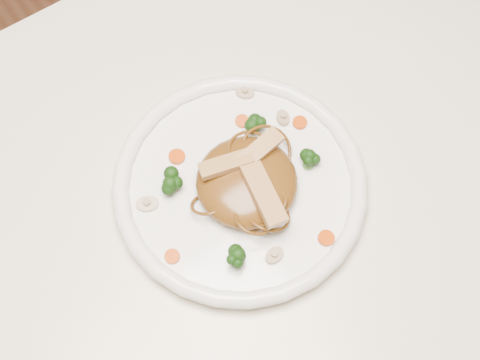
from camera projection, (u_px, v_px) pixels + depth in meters
table at (192, 276)px, 0.91m from camera, size 1.20×0.80×0.75m
plate at (240, 188)px, 0.85m from camera, size 0.36×0.36×0.02m
noodle_mound at (247, 182)px, 0.82m from camera, size 0.13×0.13×0.04m
chicken_a at (259, 150)px, 0.81m from camera, size 0.07×0.03×0.01m
chicken_b at (226, 164)px, 0.81m from camera, size 0.06×0.04×0.01m
chicken_c at (264, 195)px, 0.79m from camera, size 0.04×0.08×0.01m
broccoli_0 at (255, 122)px, 0.86m from camera, size 0.02×0.02×0.03m
broccoli_1 at (170, 181)px, 0.82m from camera, size 0.03×0.03×0.03m
broccoli_2 at (236, 257)px, 0.79m from camera, size 0.03×0.03×0.03m
broccoli_3 at (309, 160)px, 0.84m from camera, size 0.03×0.03×0.03m
carrot_0 at (242, 121)px, 0.87m from camera, size 0.02×0.02×0.00m
carrot_1 at (172, 256)px, 0.80m from camera, size 0.02×0.02×0.00m
carrot_2 at (300, 123)px, 0.87m from camera, size 0.02×0.02×0.00m
carrot_3 at (177, 157)px, 0.85m from camera, size 0.02×0.02×0.00m
carrot_4 at (326, 238)px, 0.81m from camera, size 0.03×0.03×0.00m
mushroom_0 at (274, 255)px, 0.80m from camera, size 0.03×0.03×0.01m
mushroom_1 at (283, 118)px, 0.87m from camera, size 0.03×0.03×0.01m
mushroom_2 at (147, 204)px, 0.83m from camera, size 0.04×0.04×0.01m
mushroom_3 at (245, 93)px, 0.89m from camera, size 0.03×0.03×0.01m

